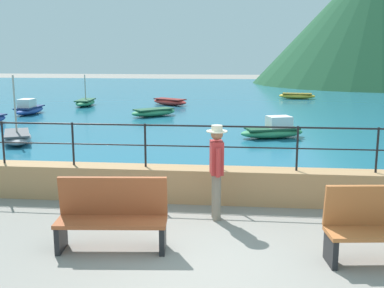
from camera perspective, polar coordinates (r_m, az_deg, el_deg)
name	(u,v)px	position (r m, az deg, el deg)	size (l,w,h in m)	color
ground_plane	(208,271)	(6.93, 1.92, -14.96)	(120.00, 120.00, 0.00)	gray
promenade_wall	(220,185)	(9.80, 3.32, -4.93)	(20.00, 0.56, 0.70)	tan
railing	(220,139)	(9.59, 3.38, 0.62)	(18.44, 0.04, 0.90)	black
lake_water	(236,98)	(32.20, 5.34, 5.54)	(64.00, 44.32, 0.06)	#236B89
hill_main	(378,17)	(49.53, 21.35, 13.95)	(23.21, 23.21, 12.53)	#1E4C2D
bench_main	(112,214)	(7.57, -9.53, -8.25)	(1.74, 0.71, 1.13)	#9E4C28
bench_far	(384,225)	(7.56, 21.99, -8.94)	(1.75, 0.76, 1.13)	#B76633
person_walking	(217,167)	(8.64, 2.95, -2.80)	(0.38, 0.56, 1.75)	slate
boat_0	(273,130)	(17.00, 9.71, 1.63)	(2.47, 1.61, 0.76)	#338C59
boat_2	(85,102)	(27.50, -12.65, 4.89)	(1.03, 2.35, 1.74)	#338C59
boat_3	(17,137)	(16.86, -20.21, 0.82)	(1.83, 2.46, 2.24)	gray
boat_4	(297,96)	(31.70, 12.45, 5.66)	(2.40, 1.20, 0.36)	gold
boat_5	(154,112)	(22.53, -4.62, 3.83)	(2.32, 2.19, 0.36)	#338C59
boat_6	(170,102)	(27.32, -2.66, 5.10)	(2.43, 1.99, 0.36)	red
boat_7	(29,109)	(24.54, -18.94, 4.02)	(0.95, 2.32, 0.76)	#2D4C9E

